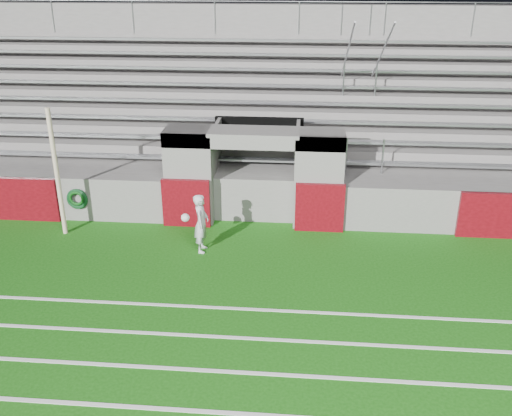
{
  "coord_description": "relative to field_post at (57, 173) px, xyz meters",
  "views": [
    {
      "loc": [
        1.32,
        -11.04,
        6.71
      ],
      "look_at": [
        0.2,
        1.8,
        1.1
      ],
      "focal_mm": 40.0,
      "sensor_mm": 36.0,
      "label": 1
    }
  ],
  "objects": [
    {
      "name": "goalkeeper_with_ball",
      "position": [
        3.82,
        -0.68,
        -0.94
      ],
      "size": [
        0.65,
        0.55,
        1.51
      ],
      "color": "silver",
      "rests_on": "ground"
    },
    {
      "name": "hose_coil",
      "position": [
        0.12,
        0.73,
        -1.01
      ],
      "size": [
        0.6,
        0.15,
        0.6
      ],
      "color": "#0B3917",
      "rests_on": "ground"
    },
    {
      "name": "stadium_structure",
      "position": [
        4.96,
        5.76,
        -0.21
      ],
      "size": [
        26.0,
        8.48,
        5.42
      ],
      "color": "slate",
      "rests_on": "ground"
    },
    {
      "name": "field_post",
      "position": [
        0.0,
        0.0,
        0.0
      ],
      "size": [
        0.12,
        0.12,
        3.4
      ],
      "primitive_type": "cylinder",
      "color": "beige",
      "rests_on": "ground"
    },
    {
      "name": "ground",
      "position": [
        4.96,
        -2.21,
        -1.7
      ],
      "size": [
        90.0,
        90.0,
        0.0
      ],
      "primitive_type": "plane",
      "color": "#14530D",
      "rests_on": "ground"
    }
  ]
}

